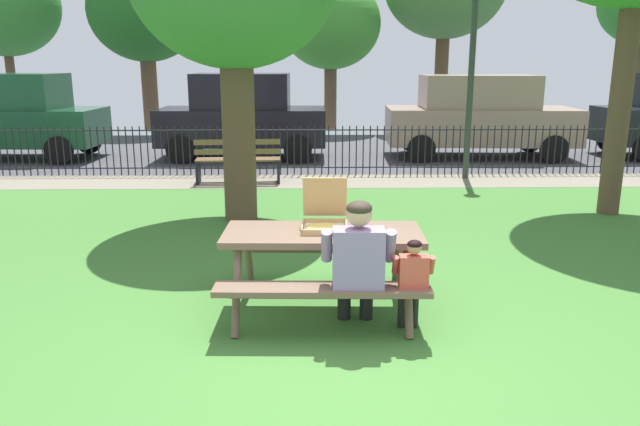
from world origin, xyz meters
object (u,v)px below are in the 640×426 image
(child_at_table, at_px, (412,277))
(parked_car_left, at_px, (243,115))
(far_tree_center, at_px, (331,24))
(park_bench_center, at_px, (238,161))
(lamp_post_walkway, at_px, (473,45))
(picnic_table_foreground, at_px, (323,249))
(far_tree_midleft, at_px, (145,12))
(parked_car_far_left, at_px, (16,116))
(adult_at_table, at_px, (358,261))
(far_tree_left, at_px, (3,6))
(parked_car_center, at_px, (479,115))
(pizza_box_open, at_px, (325,219))

(child_at_table, height_order, parked_car_left, parked_car_left)
(parked_car_left, xyz_separation_m, far_tree_center, (2.30, 5.93, 2.38))
(parked_car_left, distance_m, far_tree_center, 6.79)
(park_bench_center, height_order, lamp_post_walkway, lamp_post_walkway)
(picnic_table_foreground, xyz_separation_m, far_tree_midleft, (-5.28, 15.16, 3.18))
(child_at_table, distance_m, far_tree_midleft, 17.14)
(parked_car_far_left, relative_size, far_tree_center, 0.81)
(park_bench_center, relative_size, far_tree_center, 0.33)
(adult_at_table, bearing_deg, far_tree_midleft, 109.52)
(adult_at_table, distance_m, lamp_post_walkway, 7.81)
(lamp_post_walkway, xyz_separation_m, far_tree_center, (-2.36, 8.61, 0.84))
(lamp_post_walkway, height_order, far_tree_left, far_tree_left)
(picnic_table_foreground, bearing_deg, parked_car_center, 66.73)
(far_tree_left, bearing_deg, far_tree_midleft, 0.00)
(park_bench_center, bearing_deg, parked_car_center, 29.60)
(far_tree_center, bearing_deg, parked_car_far_left, -142.10)
(pizza_box_open, xyz_separation_m, far_tree_left, (-9.75, 15.05, 3.08))
(parked_car_far_left, bearing_deg, far_tree_center, 37.90)
(adult_at_table, relative_size, far_tree_midleft, 0.22)
(parked_car_left, bearing_deg, far_tree_midleft, 121.45)
(adult_at_table, relative_size, park_bench_center, 0.73)
(picnic_table_foreground, relative_size, far_tree_left, 0.33)
(picnic_table_foreground, relative_size, pizza_box_open, 3.61)
(park_bench_center, xyz_separation_m, parked_car_far_left, (-5.52, 3.08, 0.59))
(parked_car_center, bearing_deg, lamp_post_walkway, -109.75)
(parked_car_left, distance_m, far_tree_midleft, 7.48)
(child_at_table, xyz_separation_m, lamp_post_walkway, (2.28, 7.11, 2.04))
(child_at_table, xyz_separation_m, parked_car_left, (-2.38, 9.79, 0.49))
(picnic_table_foreground, height_order, far_tree_left, far_tree_left)
(child_at_table, bearing_deg, parked_car_center, 71.69)
(park_bench_center, height_order, parked_car_left, parked_car_left)
(parked_car_center, bearing_deg, adult_at_table, -110.75)
(pizza_box_open, xyz_separation_m, lamp_post_walkway, (2.99, 6.44, 1.70))
(picnic_table_foreground, bearing_deg, parked_car_far_left, 127.02)
(parked_car_left, distance_m, far_tree_left, 10.44)
(lamp_post_walkway, height_order, far_tree_midleft, far_tree_midleft)
(lamp_post_walkway, bearing_deg, pizza_box_open, -114.88)
(picnic_table_foreground, xyz_separation_m, parked_car_far_left, (-6.96, 9.24, 0.41))
(far_tree_midleft, distance_m, far_tree_center, 5.94)
(parked_car_left, bearing_deg, far_tree_center, 68.78)
(lamp_post_walkway, bearing_deg, far_tree_left, 145.94)
(pizza_box_open, bearing_deg, far_tree_center, 87.61)
(child_at_table, bearing_deg, parked_car_left, 103.69)
(parked_car_left, bearing_deg, far_tree_left, 143.73)
(lamp_post_walkway, bearing_deg, parked_car_left, 150.08)
(child_at_table, distance_m, parked_car_center, 10.32)
(far_tree_left, height_order, far_tree_center, far_tree_left)
(picnic_table_foreground, relative_size, parked_car_far_left, 0.47)
(parked_car_left, xyz_separation_m, parked_car_center, (5.63, 0.00, -0.01))
(pizza_box_open, xyz_separation_m, child_at_table, (0.71, -0.66, -0.34))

